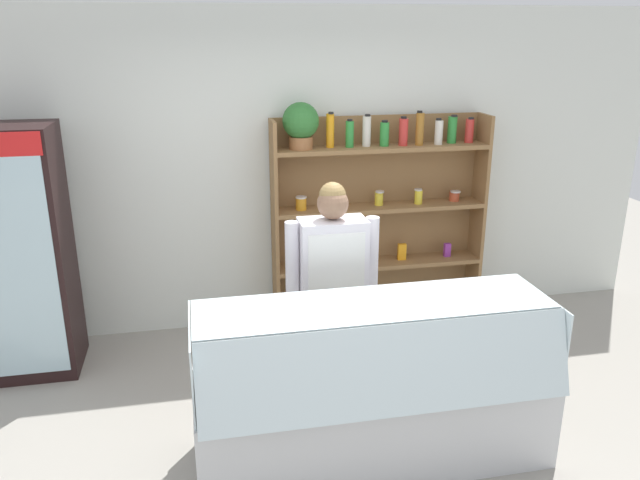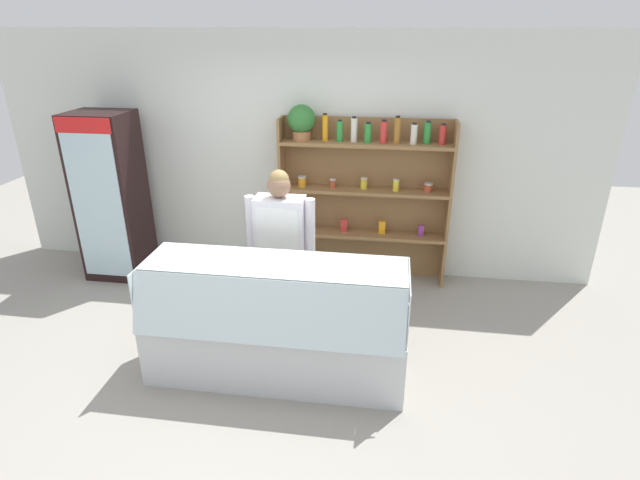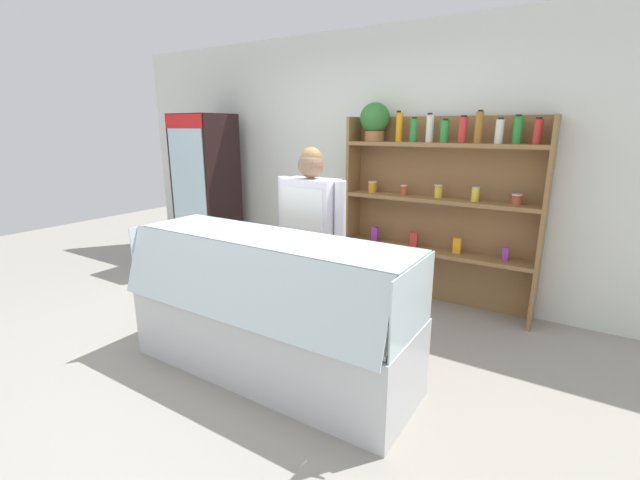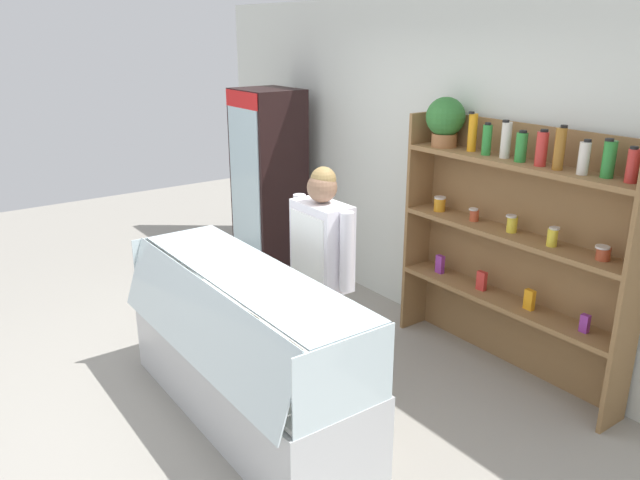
# 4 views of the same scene
# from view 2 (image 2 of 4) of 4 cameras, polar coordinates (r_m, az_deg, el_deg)

# --- Properties ---
(ground_plane) EXTENTS (12.00, 12.00, 0.00)m
(ground_plane) POSITION_cam_2_polar(r_m,az_deg,el_deg) (4.52, -7.75, -13.81)
(ground_plane) COLOR gray
(back_wall) EXTENTS (6.80, 0.10, 2.70)m
(back_wall) POSITION_cam_2_polar(r_m,az_deg,el_deg) (5.72, -3.08, 9.51)
(back_wall) COLOR silver
(back_wall) RESTS_ON ground
(drinks_fridge) EXTENTS (0.65, 0.57, 1.88)m
(drinks_fridge) POSITION_cam_2_polar(r_m,az_deg,el_deg) (6.09, -22.77, 4.54)
(drinks_fridge) COLOR black
(drinks_fridge) RESTS_ON ground
(shelving_unit) EXTENTS (1.85, 0.30, 1.96)m
(shelving_unit) POSITION_cam_2_polar(r_m,az_deg,el_deg) (5.51, 4.16, 6.53)
(shelving_unit) COLOR olive
(shelving_unit) RESTS_ON ground
(deli_display_case) EXTENTS (2.10, 0.74, 1.01)m
(deli_display_case) POSITION_cam_2_polar(r_m,az_deg,el_deg) (4.23, -5.05, -11.37)
(deli_display_case) COLOR silver
(deli_display_case) RESTS_ON ground
(shop_clerk) EXTENTS (0.63, 0.25, 1.58)m
(shop_clerk) POSITION_cam_2_polar(r_m,az_deg,el_deg) (4.54, -4.52, 0.04)
(shop_clerk) COLOR #2D2D38
(shop_clerk) RESTS_ON ground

